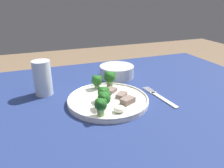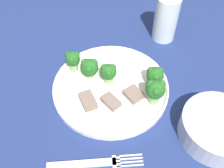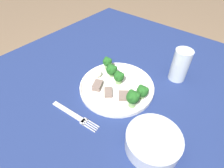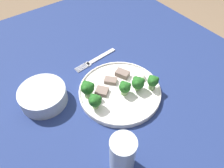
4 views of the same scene
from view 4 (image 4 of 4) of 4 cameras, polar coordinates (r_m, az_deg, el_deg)
name	(u,v)px [view 4 (image 4 of 4)]	position (r m, az deg, el deg)	size (l,w,h in m)	color
ground_plane	(117,165)	(1.40, 1.40, -20.47)	(8.00, 8.00, 0.00)	#7F664C
table	(120,98)	(0.82, 2.23, -3.74)	(1.24, 0.98, 0.75)	navy
dinner_plate	(120,91)	(0.70, 2.05, -1.88)	(0.26, 0.26, 0.02)	white
fork	(96,59)	(0.82, -4.14, 6.44)	(0.04, 0.18, 0.00)	silver
cream_bowl	(43,96)	(0.70, -17.53, -3.03)	(0.14, 0.14, 0.05)	#B7BCC6
drinking_glass	(122,156)	(0.54, 2.73, -18.25)	(0.06, 0.06, 0.12)	silver
broccoli_floret_near_rim_left	(153,81)	(0.70, 10.62, 0.65)	(0.04, 0.04, 0.05)	#7FA866
broccoli_floret_center_left	(138,83)	(0.69, 6.81, 0.29)	(0.04, 0.04, 0.05)	#7FA866
broccoli_floret_back_left	(88,88)	(0.66, -6.38, -1.14)	(0.04, 0.04, 0.06)	#7FA866
broccoli_floret_front_left	(125,87)	(0.67, 3.37, -0.88)	(0.04, 0.04, 0.05)	#7FA866
broccoli_floret_center_back	(95,101)	(0.64, -4.46, -4.35)	(0.04, 0.04, 0.05)	#7FA866
meat_slice_front_slice	(122,74)	(0.74, 2.72, 2.73)	(0.05, 0.04, 0.02)	#756056
meat_slice_middle_slice	(102,91)	(0.69, -2.68, -1.86)	(0.05, 0.05, 0.01)	#756056
meat_slice_rear_slice	(111,80)	(0.72, -0.36, 0.94)	(0.05, 0.05, 0.01)	#756056
sauce_dollop	(140,76)	(0.74, 7.45, 2.11)	(0.03, 0.03, 0.02)	silver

